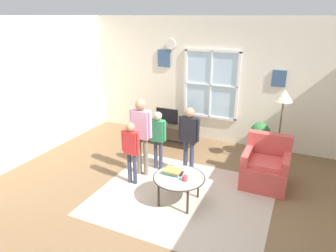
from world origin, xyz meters
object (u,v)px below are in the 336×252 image
Objects in this scene: coffee_table at (179,178)px; remote_near_books at (181,174)px; television at (167,116)px; book_stack at (172,171)px; floor_lamp at (283,103)px; potted_plant_by_window at (260,135)px; person_pink_shirt at (141,129)px; person_black_shirt at (189,134)px; cup at (185,178)px; armchair at (266,167)px; person_green_shirt at (158,134)px; person_red_shirt at (131,146)px; tv_stand at (167,133)px.

remote_near_books is at bearing 89.99° from coffee_table.
book_stack is at bearing -63.31° from television.
remote_near_books is at bearing -125.55° from floor_lamp.
person_pink_shirt is at bearing -137.60° from potted_plant_by_window.
book_stack is at bearing -87.27° from person_black_shirt.
person_pink_shirt is at bearing 150.57° from cup.
person_pink_shirt is (-1.08, 0.61, 0.42)m from cup.
armchair is 1.23m from floor_lamp.
person_green_shirt is 2.37m from floor_lamp.
person_red_shirt is (-0.83, 0.14, 0.23)m from book_stack.
person_green_shirt is (-0.79, 0.86, 0.31)m from coffee_table.
coffee_table is (-1.17, -1.13, 0.10)m from armchair.
person_pink_shirt reaches higher than potted_plant_by_window.
television is 1.60m from person_pink_shirt.
remote_near_books is at bearing -59.81° from tv_stand.
person_pink_shirt is at bearing -164.68° from armchair.
television reaches higher than coffee_table.
person_pink_shirt reaches higher than person_red_shirt.
person_black_shirt is 1.75m from potted_plant_by_window.
remote_near_books is 0.09× the size of floor_lamp.
television is at bearing -176.51° from potted_plant_by_window.
person_red_shirt reaches higher than cup.
armchair is 2.37m from person_red_shirt.
potted_plant_by_window is (0.88, 2.14, 0.02)m from remote_near_books.
person_pink_shirt reaches higher than tv_stand.
person_pink_shirt is (-0.96, 0.55, 0.49)m from coffee_table.
potted_plant_by_window is (1.67, 1.37, -0.25)m from person_green_shirt.
coffee_table is at bearing -47.50° from person_green_shirt.
armchair reaches higher than coffee_table.
person_green_shirt is at bearing 75.20° from person_red_shirt.
person_black_shirt is (-0.18, 0.80, 0.36)m from remote_near_books.
book_stack is at bearing -31.33° from person_pink_shirt.
cup is at bearing -59.19° from tv_stand.
person_red_shirt is at bearing -156.18° from armchair.
person_green_shirt is at bearing -172.13° from armchair.
person_green_shirt is 2.18m from potted_plant_by_window.
person_green_shirt is (0.17, 0.31, -0.18)m from person_pink_shirt.
book_stack is (-1.31, -1.08, 0.16)m from armchair.
floor_lamp is at bearing 52.22° from book_stack.
potted_plant_by_window is (1.85, 1.69, -0.43)m from person_pink_shirt.
cup is (0.12, -0.06, 0.07)m from coffee_table.
potted_plant_by_window is at bearing 51.60° from person_black_shirt.
person_pink_shirt is at bearing 150.23° from coffee_table.
television reaches higher than tv_stand.
person_red_shirt is 0.87× the size of person_black_shirt.
television is at bearing 157.37° from armchair.
cup is at bearing -13.00° from person_red_shirt.
person_black_shirt reaches higher than armchair.
television is at bearing 120.23° from remote_near_books.
armchair is 6.21× the size of remote_near_books.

